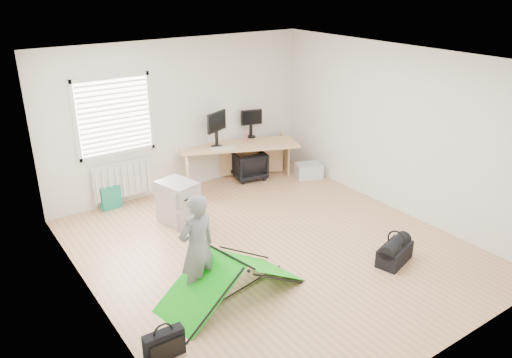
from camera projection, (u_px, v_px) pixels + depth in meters
ground at (272, 248)px, 7.26m from camera, size 5.50×5.50×0.00m
back_wall at (180, 116)px, 8.83m from camera, size 5.00×0.02×2.70m
window at (114, 116)px, 8.09m from camera, size 1.20×0.06×1.20m
radiator at (122, 180)px, 8.48m from camera, size 1.00×0.12×0.60m
desk at (239, 163)px, 9.40m from camera, size 2.30×1.50×0.75m
filing_cabinet at (178, 202)px, 7.87m from camera, size 0.59×0.69×0.70m
monitor_left at (216, 134)px, 9.02m from camera, size 0.51×0.30×0.49m
monitor_right at (251, 127)px, 9.60m from camera, size 0.43×0.20×0.40m
keyboard at (223, 148)px, 9.05m from camera, size 0.47×0.27×0.02m
thermos at (246, 136)px, 9.39m from camera, size 0.08×0.08×0.23m
office_chair at (249, 165)px, 9.61m from camera, size 0.69×0.71×0.55m
person at (197, 248)px, 5.91m from camera, size 0.55×0.40×1.38m
kite at (232, 276)px, 6.08m from camera, size 1.91×1.12×0.55m
storage_crate at (309, 171)px, 9.70m from camera, size 0.59×0.51×0.28m
tote_bag at (110, 197)px, 8.41m from camera, size 0.36×0.19×0.40m
laptop_bag at (164, 345)px, 5.14m from camera, size 0.43×0.14×0.32m
white_box at (187, 313)px, 5.78m from camera, size 0.13×0.13×0.10m
duffel_bag at (395, 254)px, 6.85m from camera, size 0.64×0.45×0.25m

